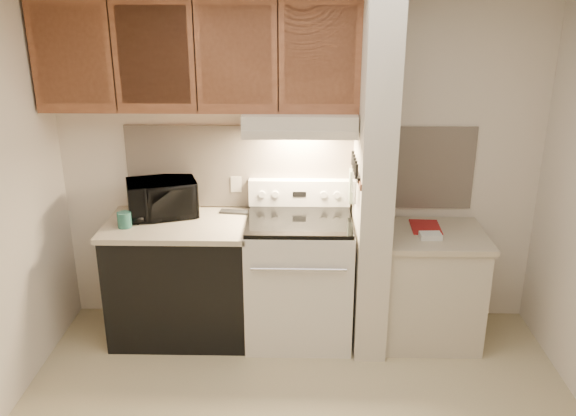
{
  "coord_description": "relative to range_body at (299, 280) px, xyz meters",
  "views": [
    {
      "loc": [
        0.01,
        -2.9,
        2.52
      ],
      "look_at": [
        -0.07,
        0.75,
        1.18
      ],
      "focal_mm": 38.0,
      "sensor_mm": 36.0,
      "label": 1
    }
  ],
  "objects": [
    {
      "name": "wall_back",
      "position": [
        0.0,
        0.34,
        0.79
      ],
      "size": [
        3.6,
        2.5,
        0.02
      ],
      "primitive_type": "cube",
      "rotation": [
        1.57,
        0.0,
        0.0
      ],
      "color": "silver",
      "rests_on": "floor"
    },
    {
      "name": "backsplash",
      "position": [
        0.0,
        0.33,
        0.78
      ],
      "size": [
        2.6,
        0.02,
        0.63
      ],
      "primitive_type": "cube",
      "color": "beige",
      "rests_on": "wall_back"
    },
    {
      "name": "range_body",
      "position": [
        0.0,
        0.0,
        0.0
      ],
      "size": [
        0.76,
        0.65,
        0.92
      ],
      "primitive_type": "cube",
      "color": "silver",
      "rests_on": "floor"
    },
    {
      "name": "oven_window",
      "position": [
        0.0,
        -0.32,
        0.04
      ],
      "size": [
        0.5,
        0.01,
        0.3
      ],
      "primitive_type": "cube",
      "color": "black",
      "rests_on": "range_body"
    },
    {
      "name": "oven_handle",
      "position": [
        0.0,
        -0.35,
        0.26
      ],
      "size": [
        0.65,
        0.02,
        0.02
      ],
      "primitive_type": "cylinder",
      "rotation": [
        0.0,
        1.57,
        0.0
      ],
      "color": "silver",
      "rests_on": "range_body"
    },
    {
      "name": "cooktop",
      "position": [
        0.0,
        0.0,
        0.48
      ],
      "size": [
        0.74,
        0.64,
        0.03
      ],
      "primitive_type": "cube",
      "color": "black",
      "rests_on": "range_body"
    },
    {
      "name": "range_backguard",
      "position": [
        0.0,
        0.28,
        0.59
      ],
      "size": [
        0.76,
        0.08,
        0.2
      ],
      "primitive_type": "cube",
      "color": "silver",
      "rests_on": "range_body"
    },
    {
      "name": "range_display",
      "position": [
        0.0,
        0.24,
        0.59
      ],
      "size": [
        0.1,
        0.01,
        0.04
      ],
      "primitive_type": "cube",
      "color": "black",
      "rests_on": "range_backguard"
    },
    {
      "name": "range_knob_left_outer",
      "position": [
        -0.28,
        0.24,
        0.59
      ],
      "size": [
        0.05,
        0.02,
        0.05
      ],
      "primitive_type": "cylinder",
      "rotation": [
        1.57,
        0.0,
        0.0
      ],
      "color": "silver",
      "rests_on": "range_backguard"
    },
    {
      "name": "range_knob_left_inner",
      "position": [
        -0.18,
        0.24,
        0.59
      ],
      "size": [
        0.05,
        0.02,
        0.05
      ],
      "primitive_type": "cylinder",
      "rotation": [
        1.57,
        0.0,
        0.0
      ],
      "color": "silver",
      "rests_on": "range_backguard"
    },
    {
      "name": "range_knob_right_inner",
      "position": [
        0.18,
        0.24,
        0.59
      ],
      "size": [
        0.05,
        0.02,
        0.05
      ],
      "primitive_type": "cylinder",
      "rotation": [
        1.57,
        0.0,
        0.0
      ],
      "color": "silver",
      "rests_on": "range_backguard"
    },
    {
      "name": "range_knob_right_outer",
      "position": [
        0.28,
        0.24,
        0.59
      ],
      "size": [
        0.05,
        0.02,
        0.05
      ],
      "primitive_type": "cylinder",
      "rotation": [
        1.57,
        0.0,
        0.0
      ],
      "color": "silver",
      "rests_on": "range_backguard"
    },
    {
      "name": "dishwasher_front",
      "position": [
        -0.88,
        0.01,
        -0.03
      ],
      "size": [
        1.0,
        0.63,
        0.87
      ],
      "primitive_type": "cube",
      "color": "black",
      "rests_on": "floor"
    },
    {
      "name": "left_countertop",
      "position": [
        -0.88,
        0.01,
        0.43
      ],
      "size": [
        1.04,
        0.67,
        0.04
      ],
      "primitive_type": "cube",
      "color": "#C1B499",
      "rests_on": "dishwasher_front"
    },
    {
      "name": "spoon_rest",
      "position": [
        -0.48,
        0.21,
        0.46
      ],
      "size": [
        0.24,
        0.11,
        0.02
      ],
      "primitive_type": "cube",
      "rotation": [
        0.0,
        0.0,
        -0.14
      ],
      "color": "black",
      "rests_on": "left_countertop"
    },
    {
      "name": "teal_jar",
      "position": [
        -1.23,
        -0.09,
        0.51
      ],
      "size": [
        0.12,
        0.12,
        0.11
      ],
      "primitive_type": "cylinder",
      "rotation": [
        0.0,
        0.0,
        0.3
      ],
      "color": "#255F54",
      "rests_on": "left_countertop"
    },
    {
      "name": "outlet",
      "position": [
        -0.48,
        0.32,
        0.64
      ],
      "size": [
        0.08,
        0.01,
        0.12
      ],
      "primitive_type": "cube",
      "color": "beige",
      "rests_on": "backsplash"
    },
    {
      "name": "microwave",
      "position": [
        -1.01,
        0.15,
        0.59
      ],
      "size": [
        0.57,
        0.47,
        0.27
      ],
      "primitive_type": "imported",
      "rotation": [
        0.0,
        0.0,
        0.32
      ],
      "color": "black",
      "rests_on": "left_countertop"
    },
    {
      "name": "partition_pillar",
      "position": [
        0.51,
        -0.01,
        0.79
      ],
      "size": [
        0.22,
        0.7,
        2.5
      ],
      "primitive_type": "cube",
      "color": "beige",
      "rests_on": "floor"
    },
    {
      "name": "pillar_trim",
      "position": [
        0.39,
        -0.01,
        0.84
      ],
      "size": [
        0.01,
        0.7,
        0.04
      ],
      "primitive_type": "cube",
      "color": "brown",
      "rests_on": "partition_pillar"
    },
    {
      "name": "knife_strip",
      "position": [
        0.39,
        -0.06,
        0.86
      ],
      "size": [
        0.02,
        0.42,
        0.04
      ],
      "primitive_type": "cube",
      "color": "black",
      "rests_on": "partition_pillar"
    },
    {
      "name": "knife_blade_a",
      "position": [
        0.38,
        -0.2,
        0.76
      ],
      "size": [
        0.01,
        0.03,
        0.16
      ],
      "primitive_type": "cube",
      "color": "silver",
      "rests_on": "knife_strip"
    },
    {
      "name": "knife_handle_a",
      "position": [
        0.38,
        -0.22,
        0.91
      ],
      "size": [
        0.02,
        0.02,
        0.1
      ],
      "primitive_type": "cylinder",
      "color": "black",
      "rests_on": "knife_strip"
    },
    {
      "name": "knife_blade_b",
      "position": [
        0.38,
        -0.14,
        0.75
      ],
      "size": [
        0.01,
        0.04,
        0.18
      ],
      "primitive_type": "cube",
      "color": "silver",
      "rests_on": "knife_strip"
    },
    {
      "name": "knife_handle_b",
      "position": [
        0.38,
        -0.14,
        0.91
      ],
      "size": [
        0.02,
        0.02,
        0.1
      ],
      "primitive_type": "cylinder",
      "color": "black",
      "rests_on": "knife_strip"
    },
    {
      "name": "knife_blade_c",
      "position": [
        0.38,
        -0.06,
        0.74
      ],
      "size": [
        0.01,
        0.04,
        0.2
      ],
      "primitive_type": "cube",
      "color": "silver",
      "rests_on": "knife_strip"
    },
    {
      "name": "knife_handle_c",
      "position": [
        0.38,
        -0.06,
        0.91
      ],
      "size": [
        0.02,
        0.02,
        0.1
      ],
      "primitive_type": "cylinder",
      "color": "black",
      "rests_on": "knife_strip"
    },
    {
      "name": "knife_blade_d",
      "position": [
        0.38,
        0.04,
        0.76
      ],
      "size": [
        0.01,
        0.04,
        0.16
      ],
      "primitive_type": "cube",
      "color": "silver",
      "rests_on": "knife_strip"
    },
    {
      "name": "knife_handle_d",
      "position": [
        0.38,
        0.02,
        0.91
      ],
      "size": [
        0.02,
        0.02,
        0.1
      ],
      "primitive_type": "cylinder",
      "color": "black",
      "rests_on": "knife_strip"
    },
    {
      "name": "knife_blade_e",
      "position": [
        0.38,
        0.12,
        0.75
      ],
      "size": [
        0.01,
        0.04,
        0.18
      ],
      "primitive_type": "cube",
      "color": "silver",
      "rests_on": "knife_strip"
    },
    {
      "name": "knife_handle_e",
      "position": [
        0.38,
        0.11,
        0.91
      ],
      "size": [
        0.02,
        0.02,
        0.1
      ],
      "primitive_type": "cylinder",
      "color": "black",
      "rests_on": "knife_strip"
    },
    {
      "name": "oven_mitt",
      "position": [
        0.38,
        0.17,
        0.68
      ],
      "size": [
        0.03,
        0.1,
        0.24
      ],
      "primitive_type": "cube",
      "color": "gray",
      "rests_on": "partition_pillar"
    },
    {
      "name": "right_cab_base",
      "position": [
        0.97,
        -0.01,
        -0.06
      ],
      "size": [
        0.7,
        0.6,
        0.81
      ],
      "primitive_type": "cube",
      "color": "beige",
      "rests_on": "floor"
    },
    {
      "name": "right_countertop",
      "position": [
        0.97,
        -0.01,
        0.37
      ],
      "size": [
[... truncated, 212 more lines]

